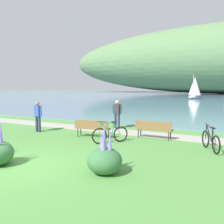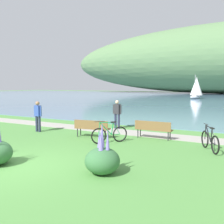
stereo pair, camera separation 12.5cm
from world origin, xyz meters
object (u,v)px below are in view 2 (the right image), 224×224
object	(u,v)px
bicycle_leaning_near_bench	(210,141)
person_at_shoreline	(117,112)
person_on_the_grass	(38,114)
sailboat_nearest_to_shore	(196,87)
park_bench_further_along	(92,127)
bicycle_beside_path	(109,134)
park_bench_near_camera	(153,128)

from	to	relation	value
bicycle_leaning_near_bench	person_at_shoreline	bearing A→B (deg)	153.50
person_on_the_grass	sailboat_nearest_to_shore	distance (m)	40.25
park_bench_further_along	bicycle_beside_path	size ratio (longest dim) A/B	1.27
bicycle_leaning_near_bench	bicycle_beside_path	size ratio (longest dim) A/B	1.08
person_at_shoreline	park_bench_further_along	bearing A→B (deg)	-87.60
person_on_the_grass	park_bench_near_camera	bearing A→B (deg)	11.74
park_bench_near_camera	bicycle_beside_path	world-z (taller)	bicycle_beside_path
bicycle_leaning_near_bench	person_on_the_grass	world-z (taller)	person_on_the_grass
bicycle_leaning_near_bench	person_at_shoreline	world-z (taller)	person_at_shoreline
person_at_shoreline	sailboat_nearest_to_shore	bearing A→B (deg)	93.91
park_bench_near_camera	sailboat_nearest_to_shore	bearing A→B (deg)	97.97
park_bench_near_camera	sailboat_nearest_to_shore	size ratio (longest dim) A/B	0.40
person_at_shoreline	person_on_the_grass	bearing A→B (deg)	-138.03
park_bench_near_camera	bicycle_leaning_near_bench	bearing A→B (deg)	-21.45
park_bench_near_camera	person_at_shoreline	xyz separation A→B (m)	(-2.91, 1.74, 0.46)
park_bench_further_along	bicycle_beside_path	bearing A→B (deg)	-24.78
park_bench_further_along	sailboat_nearest_to_shore	bearing A→B (deg)	93.80
park_bench_near_camera	person_on_the_grass	size ratio (longest dim) A/B	1.06
bicycle_leaning_near_bench	person_on_the_grass	bearing A→B (deg)	-178.54
person_on_the_grass	bicycle_beside_path	bearing A→B (deg)	-5.77
bicycle_leaning_near_bench	bicycle_beside_path	distance (m)	4.24
bicycle_leaning_near_bench	sailboat_nearest_to_shore	world-z (taller)	sailboat_nearest_to_shore
person_on_the_grass	sailboat_nearest_to_shore	xyz separation A→B (m)	(0.85, 40.22, 1.21)
sailboat_nearest_to_shore	park_bench_near_camera	bearing A→B (deg)	-82.03
bicycle_leaning_near_bench	person_at_shoreline	size ratio (longest dim) A/B	0.92
park_bench_further_along	sailboat_nearest_to_shore	distance (m)	40.21
person_on_the_grass	bicycle_leaning_near_bench	bearing A→B (deg)	1.46
bicycle_leaning_near_bench	person_on_the_grass	distance (m)	9.08
sailboat_nearest_to_shore	bicycle_beside_path	bearing A→B (deg)	-84.35
park_bench_near_camera	person_on_the_grass	distance (m)	6.46
bicycle_leaning_near_bench	person_on_the_grass	size ratio (longest dim) A/B	0.92
person_at_shoreline	sailboat_nearest_to_shore	xyz separation A→B (m)	(-2.54, 37.17, 1.21)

